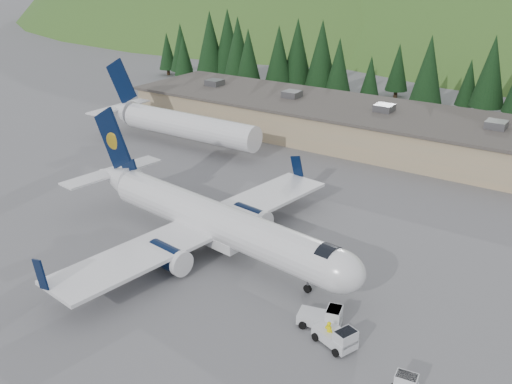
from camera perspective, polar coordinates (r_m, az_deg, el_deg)
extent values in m
plane|color=#5E5E63|center=(53.20, -3.64, -6.06)|extent=(600.00, 600.00, 0.00)
cylinder|color=white|center=(51.76, -3.73, -3.02)|extent=(26.00, 6.81, 3.46)
ellipsoid|color=white|center=(44.55, 8.17, -7.80)|extent=(4.91, 4.02, 3.46)
cylinder|color=black|center=(44.77, 7.22, -6.96)|extent=(1.65, 3.00, 2.85)
cone|color=white|center=(62.87, -13.86, 1.50)|extent=(5.93, 4.15, 3.46)
cube|color=white|center=(53.00, -4.40, -4.15)|extent=(7.69, 3.89, 0.92)
cube|color=white|center=(53.36, -5.10, -3.33)|extent=(9.12, 31.69, 0.32)
cube|color=black|center=(64.46, 4.12, 2.57)|extent=(1.87, 0.38, 2.65)
cube|color=black|center=(46.04, -20.75, -7.72)|extent=(1.87, 0.38, 2.65)
cylinder|color=black|center=(56.54, -0.51, -2.55)|extent=(4.11, 2.61, 2.12)
cylinder|color=white|center=(55.50, 0.83, -3.06)|extent=(0.84, 2.30, 2.25)
cube|color=white|center=(56.32, -0.51, -2.08)|extent=(2.04, 0.49, 0.83)
cylinder|color=black|center=(50.02, -8.79, -6.44)|extent=(4.11, 2.61, 2.12)
cylinder|color=white|center=(48.84, -7.46, -7.13)|extent=(0.84, 2.30, 2.25)
cube|color=white|center=(49.78, -8.83, -5.93)|extent=(2.04, 0.49, 0.83)
cube|color=black|center=(61.34, -14.14, 5.20)|extent=(5.68, 1.02, 6.76)
ellipsoid|color=gold|center=(61.34, -13.88, 5.05)|extent=(1.83, 0.40, 1.82)
ellipsoid|color=gold|center=(61.15, -14.17, 4.97)|extent=(1.83, 0.40, 1.82)
cube|color=black|center=(60.21, -12.61, 2.61)|extent=(2.55, 0.56, 1.82)
cube|color=white|center=(63.07, -14.15, 1.98)|extent=(3.88, 11.72, 0.20)
cylinder|color=slate|center=(47.06, 5.19, -9.12)|extent=(0.21, 0.21, 1.66)
cylinder|color=black|center=(47.31, 5.17, -9.61)|extent=(0.73, 0.35, 0.70)
cylinder|color=slate|center=(56.07, -3.87, -3.41)|extent=(0.25, 0.25, 1.84)
cylinder|color=black|center=(56.01, -3.59, -3.90)|extent=(1.05, 0.45, 1.01)
cylinder|color=black|center=(56.49, -4.12, -3.68)|extent=(1.05, 0.45, 1.01)
cylinder|color=slate|center=(53.10, -7.69, -5.16)|extent=(0.25, 0.25, 1.84)
cylinder|color=black|center=(53.05, -7.40, -5.68)|extent=(1.05, 0.45, 1.01)
cylinder|color=black|center=(53.55, -7.93, -5.42)|extent=(1.05, 0.45, 1.01)
cylinder|color=white|center=(80.77, -6.62, 6.53)|extent=(22.00, 3.60, 3.60)
cone|color=white|center=(90.19, -13.49, 7.91)|extent=(5.00, 3.60, 3.60)
cube|color=black|center=(88.44, -13.32, 10.71)|extent=(5.82, 0.28, 6.89)
cube|color=white|center=(90.04, -13.53, 8.28)|extent=(2.40, 11.00, 0.20)
cube|color=silver|center=(43.57, 6.37, -12.47)|extent=(3.47, 2.32, 0.74)
cube|color=silver|center=(43.03, 7.81, -12.02)|extent=(1.39, 1.70, 0.95)
cube|color=black|center=(42.79, 7.84, -11.55)|extent=(1.26, 1.57, 0.11)
cylinder|color=black|center=(44.24, 7.99, -12.40)|extent=(0.63, 0.37, 0.59)
cylinder|color=black|center=(42.89, 7.49, -13.65)|extent=(0.63, 0.37, 0.59)
cylinder|color=black|center=(44.60, 5.28, -11.93)|extent=(0.63, 0.37, 0.59)
cylinder|color=black|center=(43.26, 4.68, -13.14)|extent=(0.63, 0.37, 0.59)
cube|color=silver|center=(41.90, 7.86, -14.17)|extent=(3.54, 2.60, 0.74)
cube|color=silver|center=(40.92, 8.94, -14.15)|extent=(1.51, 1.76, 0.96)
cube|color=black|center=(40.67, 8.98, -13.67)|extent=(1.38, 1.63, 0.11)
cylinder|color=black|center=(41.97, 9.73, -14.72)|extent=(0.64, 0.43, 0.59)
cylinder|color=black|center=(41.00, 7.97, -15.64)|extent=(0.64, 0.43, 0.59)
cylinder|color=black|center=(43.16, 7.70, -13.39)|extent=(0.64, 0.43, 0.59)
cylinder|color=black|center=(42.21, 5.95, -14.23)|extent=(0.64, 0.43, 0.59)
cube|color=silver|center=(38.42, 14.79, -17.79)|extent=(1.46, 1.13, 0.87)
cube|color=black|center=(38.18, 14.85, -17.35)|extent=(1.35, 1.02, 0.10)
cube|color=tan|center=(85.16, 9.39, 6.67)|extent=(70.00, 16.00, 4.80)
cube|color=#47423D|center=(84.50, 9.50, 8.33)|extent=(71.00, 17.00, 0.40)
cube|color=slate|center=(97.11, -4.15, 10.84)|extent=(2.50, 2.50, 1.00)
cube|color=slate|center=(88.83, 3.61, 9.73)|extent=(2.50, 2.50, 1.00)
cube|color=slate|center=(82.47, 12.69, 8.19)|extent=(2.50, 2.50, 1.00)
cube|color=slate|center=(78.49, 22.90, 6.21)|extent=(2.50, 2.50, 1.00)
imported|color=#F3E200|center=(41.76, 7.27, -13.75)|extent=(0.68, 0.47, 1.79)
cone|color=black|center=(132.80, -8.87, 13.77)|extent=(3.93, 3.93, 8.03)
cone|color=black|center=(128.88, -7.52, 14.18)|extent=(4.91, 4.91, 10.05)
cone|color=black|center=(124.99, -7.28, 13.43)|extent=(4.14, 4.14, 8.47)
cone|color=black|center=(121.79, -4.61, 14.66)|extent=(6.24, 6.24, 12.77)
cone|color=black|center=(121.25, -2.85, 14.79)|extent=(6.44, 6.44, 13.17)
cone|color=black|center=(115.34, -1.83, 14.12)|extent=(6.04, 6.04, 12.35)
cone|color=black|center=(112.62, -0.78, 13.36)|extent=(5.24, 5.24, 10.72)
cone|color=black|center=(110.77, 2.29, 13.43)|extent=(5.59, 5.59, 11.43)
cone|color=black|center=(111.72, 4.16, 13.82)|extent=(6.08, 6.08, 12.43)
cone|color=black|center=(108.94, 6.58, 13.52)|extent=(6.11, 6.11, 12.49)
cone|color=black|center=(106.97, 8.27, 12.37)|extent=(4.90, 4.90, 10.02)
cone|color=black|center=(108.09, 11.37, 11.30)|extent=(3.57, 3.57, 7.30)
cone|color=black|center=(112.65, 14.02, 12.02)|extent=(4.26, 4.26, 8.71)
cone|color=black|center=(110.44, 16.53, 11.43)|extent=(4.09, 4.09, 8.37)
cone|color=black|center=(101.93, 16.87, 11.65)|extent=(5.56, 5.56, 11.36)
cone|color=black|center=(105.26, 20.51, 10.23)|extent=(3.86, 3.86, 7.89)
cone|color=black|center=(102.57, 22.45, 11.10)|extent=(5.70, 5.70, 11.66)
ellipsoid|color=#23561A|center=(258.73, 3.85, -0.13)|extent=(336.00, 240.00, 240.00)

